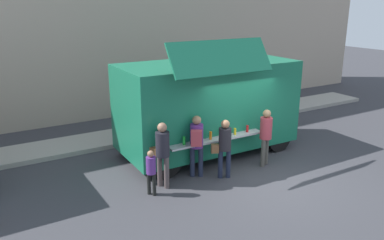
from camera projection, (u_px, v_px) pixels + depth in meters
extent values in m
plane|color=#38383D|center=(267.00, 178.00, 10.65)|extent=(60.00, 60.00, 0.00)
cube|color=#9E998E|center=(62.00, 147.00, 12.72)|extent=(28.00, 1.60, 0.15)
cube|color=#B4A08C|center=(54.00, 6.00, 15.13)|extent=(32.00, 2.40, 9.00)
cube|color=#19704E|center=(207.00, 104.00, 12.09)|extent=(5.48, 2.50, 2.60)
cube|color=#19704E|center=(221.00, 57.00, 10.09)|extent=(3.01, 0.66, 0.87)
cube|color=black|center=(213.00, 105.00, 10.78)|extent=(2.85, 0.13, 1.17)
cube|color=#B7B7BC|center=(217.00, 139.00, 10.88)|extent=(3.00, 0.38, 0.05)
cylinder|color=green|center=(184.00, 141.00, 10.36)|extent=(0.08, 0.08, 0.23)
cylinder|color=orange|center=(196.00, 138.00, 10.57)|extent=(0.06, 0.06, 0.22)
cylinder|color=orange|center=(211.00, 135.00, 10.76)|extent=(0.07, 0.07, 0.23)
cylinder|color=orange|center=(222.00, 132.00, 10.97)|extent=(0.08, 0.08, 0.25)
cylinder|color=yellow|center=(235.00, 131.00, 11.15)|extent=(0.07, 0.07, 0.19)
cylinder|color=red|center=(247.00, 129.00, 11.37)|extent=(0.08, 0.08, 0.20)
cube|color=black|center=(274.00, 81.00, 13.24)|extent=(0.10, 2.07, 1.14)
cylinder|color=black|center=(238.00, 121.00, 14.28)|extent=(0.90, 0.28, 0.90)
cylinder|color=black|center=(278.00, 138.00, 12.51)|extent=(0.90, 0.28, 0.90)
cylinder|color=black|center=(135.00, 139.00, 12.34)|extent=(0.90, 0.28, 0.90)
cylinder|color=black|center=(165.00, 162.00, 10.57)|extent=(0.90, 0.28, 0.90)
cylinder|color=#2D6339|center=(266.00, 104.00, 16.49)|extent=(0.60, 0.60, 0.97)
cylinder|color=#1E253A|center=(220.00, 164.00, 10.57)|extent=(0.13, 0.13, 0.82)
cylinder|color=#1E253A|center=(228.00, 164.00, 10.59)|extent=(0.13, 0.13, 0.82)
cylinder|color=#242227|center=(225.00, 139.00, 10.37)|extent=(0.34, 0.34, 0.62)
sphere|color=#A5714E|center=(225.00, 124.00, 10.25)|extent=(0.23, 0.23, 0.23)
cube|color=brown|center=(215.00, 148.00, 10.42)|extent=(0.24, 0.21, 0.24)
cylinder|color=#1F253A|center=(192.00, 162.00, 10.66)|extent=(0.14, 0.14, 0.86)
cylinder|color=#1F253A|center=(201.00, 162.00, 10.66)|extent=(0.14, 0.14, 0.86)
cylinder|color=#5C2C7B|center=(197.00, 136.00, 10.44)|extent=(0.36, 0.36, 0.65)
sphere|color=#9A7050|center=(197.00, 120.00, 10.31)|extent=(0.24, 0.24, 0.24)
cube|color=#AB3943|center=(197.00, 138.00, 10.17)|extent=(0.35, 0.32, 0.42)
cylinder|color=#504444|center=(160.00, 170.00, 10.11)|extent=(0.14, 0.14, 0.86)
cylinder|color=#504444|center=(167.00, 173.00, 9.98)|extent=(0.14, 0.14, 0.86)
cylinder|color=#22212A|center=(162.00, 144.00, 9.82)|extent=(0.36, 0.36, 0.65)
sphere|color=#9C6F55|center=(162.00, 127.00, 9.69)|extent=(0.24, 0.24, 0.24)
cube|color=brown|center=(154.00, 152.00, 10.06)|extent=(0.22, 0.25, 0.25)
cylinder|color=#4B4941|center=(263.00, 153.00, 11.31)|extent=(0.13, 0.13, 0.84)
cylinder|color=#4B4941|center=(266.00, 151.00, 11.49)|extent=(0.13, 0.13, 0.84)
cylinder|color=#A93943|center=(266.00, 128.00, 11.18)|extent=(0.35, 0.35, 0.64)
sphere|color=#98744F|center=(267.00, 114.00, 11.05)|extent=(0.24, 0.24, 0.24)
cylinder|color=black|center=(149.00, 183.00, 9.70)|extent=(0.09, 0.09, 0.58)
cylinder|color=black|center=(154.00, 185.00, 9.63)|extent=(0.09, 0.09, 0.58)
cylinder|color=#562C7D|center=(151.00, 165.00, 9.51)|extent=(0.24, 0.24, 0.44)
sphere|color=#986A4D|center=(151.00, 154.00, 9.42)|extent=(0.16, 0.16, 0.16)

